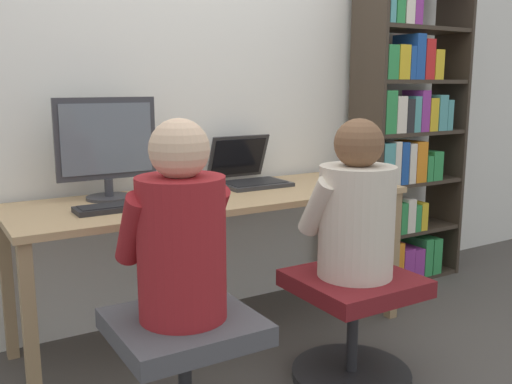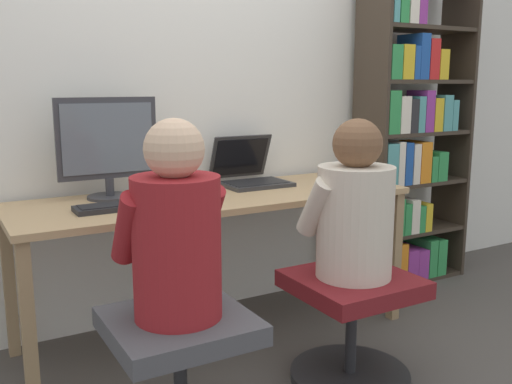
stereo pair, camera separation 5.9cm
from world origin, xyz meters
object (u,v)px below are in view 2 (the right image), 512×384
laptop (250,175)px  bookshelf (408,146)px  keyboard (128,205)px  office_chair_left (180,368)px  desktop_monitor (108,148)px  office_chair_right (352,319)px  person_at_laptop (355,210)px  person_at_monitor (176,232)px

laptop → bookshelf: (1.10, -0.03, 0.10)m
keyboard → office_chair_left: bearing=-92.8°
desktop_monitor → office_chair_left: bearing=-91.5°
office_chair_right → keyboard: bearing=141.7°
keyboard → bookshelf: 1.86m
office_chair_left → person_at_laptop: person_at_laptop is taller
office_chair_right → person_at_laptop: person_at_laptop is taller
laptop → bookshelf: bookshelf is taller
keyboard → office_chair_left: (-0.03, -0.63, -0.46)m
keyboard → desktop_monitor: bearing=91.8°
laptop → office_chair_left: bearing=-131.4°
person_at_monitor → person_at_laptop: 0.79m
office_chair_right → bookshelf: bearing=37.0°
desktop_monitor → person_at_laptop: desktop_monitor is taller
office_chair_left → person_at_monitor: bearing=90.0°
keyboard → laptop: bearing=18.7°
keyboard → bookshelf: bookshelf is taller
laptop → person_at_laptop: 0.85m
office_chair_left → person_at_laptop: 0.92m
laptop → person_at_monitor: size_ratio=0.52×
person_at_laptop → office_chair_left: bearing=-177.6°
person_at_monitor → person_at_laptop: (0.79, 0.03, -0.02)m
keyboard → office_chair_right: bearing=-38.3°
desktop_monitor → keyboard: 0.34m
person_at_laptop → bookshelf: bearing=36.8°
person_at_laptop → office_chair_right: bearing=-90.0°
keyboard → office_chair_right: size_ratio=0.89×
office_chair_left → person_at_monitor: size_ratio=0.75×
laptop → person_at_monitor: 1.17m
office_chair_right → person_at_laptop: bearing=90.0°
keyboard → person_at_laptop: bearing=-38.1°
laptop → keyboard: size_ratio=0.77×
person_at_monitor → person_at_laptop: person_at_monitor is taller
laptop → bookshelf: 1.10m
desktop_monitor → office_chair_right: bearing=-47.9°
keyboard → office_chair_right: (0.76, -0.60, -0.46)m
desktop_monitor → laptop: bearing=0.3°
desktop_monitor → person_at_laptop: size_ratio=0.72×
desktop_monitor → keyboard: (0.01, -0.25, -0.23)m
person_at_laptop → keyboard: bearing=141.9°
office_chair_left → bookshelf: 2.14m
person_at_laptop → bookshelf: 1.36m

